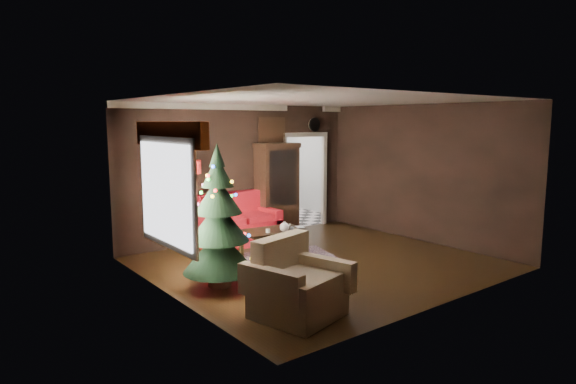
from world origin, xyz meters
TOP-DOWN VIEW (x-y plane):
  - floor at (0.00, 0.00)m, footprint 5.50×5.50m
  - ceiling at (0.00, 0.00)m, footprint 5.50×5.50m
  - wall_back at (0.00, 2.50)m, footprint 5.50×0.00m
  - wall_front at (0.00, -2.50)m, footprint 5.50×0.00m
  - wall_left at (-2.75, 0.00)m, footprint 0.00×5.50m
  - wall_right at (2.75, 0.00)m, footprint 0.00×5.50m
  - doorway at (1.70, 2.50)m, footprint 1.10×0.10m
  - left_window at (-2.71, 0.20)m, footprint 0.05×1.60m
  - valance at (-2.63, 0.20)m, footprint 0.12×2.10m
  - kitchen_floor at (1.70, 4.00)m, footprint 3.00×3.00m
  - kitchen_window at (1.70, 5.45)m, footprint 0.70×0.06m
  - rug at (-0.39, 0.54)m, footprint 2.24×1.88m
  - loveseat at (-0.40, 2.05)m, footprint 1.70×0.90m
  - curio_cabinet at (0.75, 2.27)m, footprint 0.90×0.45m
  - floor_lamp at (-1.44, 1.87)m, footprint 0.33×0.33m
  - christmas_tree at (-2.03, -0.07)m, footprint 1.15×1.15m
  - armchair at (-1.79, -1.62)m, footprint 1.21×1.21m
  - coffee_table at (-0.41, 0.82)m, footprint 1.17×0.79m
  - teapot at (-0.35, 0.56)m, footprint 0.22×0.22m
  - cup_a at (-0.61, 0.68)m, footprint 0.10×0.10m
  - cup_b at (-0.18, 0.56)m, footprint 0.09×0.09m
  - book at (0.03, 0.70)m, footprint 0.14×0.06m
  - wall_clock at (1.95, 2.45)m, footprint 0.32×0.32m
  - painting at (0.75, 2.46)m, footprint 0.62×0.05m
  - kitchen_counter at (1.70, 5.20)m, footprint 1.80×0.60m
  - kitchen_table at (1.40, 3.70)m, footprint 0.70×0.70m

SIDE VIEW (x-z plane):
  - floor at x=0.00m, z-range 0.00..0.00m
  - kitchen_floor at x=1.70m, z-range 0.00..0.00m
  - rug at x=-0.39m, z-range 0.00..0.01m
  - coffee_table at x=-0.41m, z-range 0.01..0.50m
  - kitchen_table at x=1.40m, z-range 0.00..0.75m
  - kitchen_counter at x=1.70m, z-range 0.00..0.90m
  - armchair at x=-1.79m, z-range -0.05..0.97m
  - loveseat at x=-0.40m, z-range 0.00..1.00m
  - cup_b at x=-0.18m, z-range 0.50..0.57m
  - cup_a at x=-0.61m, z-range 0.50..0.57m
  - teapot at x=-0.35m, z-range 0.50..0.68m
  - book at x=0.03m, z-range 0.50..0.70m
  - floor_lamp at x=-1.44m, z-range -0.09..1.75m
  - curio_cabinet at x=0.75m, z-range 0.00..1.90m
  - doorway at x=1.70m, z-range 0.00..2.10m
  - christmas_tree at x=-2.03m, z-range 0.03..2.07m
  - wall_back at x=0.00m, z-range -1.35..4.15m
  - wall_front at x=0.00m, z-range -1.35..4.15m
  - wall_left at x=-2.75m, z-range -1.35..4.15m
  - wall_right at x=2.75m, z-range -1.35..4.15m
  - left_window at x=-2.71m, z-range 0.75..2.15m
  - kitchen_window at x=1.70m, z-range 1.35..2.05m
  - painting at x=0.75m, z-range 1.99..2.51m
  - valance at x=-2.63m, z-range 2.10..2.44m
  - wall_clock at x=1.95m, z-range 2.35..2.41m
  - ceiling at x=0.00m, z-range 2.80..2.80m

